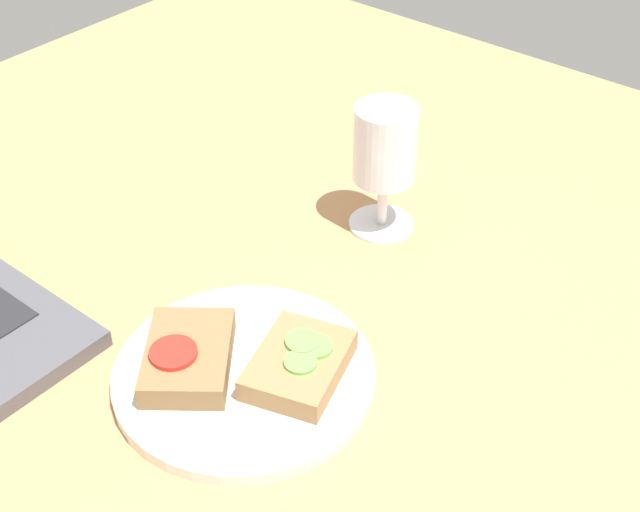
{
  "coord_description": "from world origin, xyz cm",
  "views": [
    {
      "loc": [
        -46.32,
        -44.55,
        61.94
      ],
      "look_at": [
        7.06,
        -0.82,
        8.0
      ],
      "focal_mm": 50.0,
      "sensor_mm": 36.0,
      "label": 1
    }
  ],
  "objects_px": {
    "plate": "(244,375)",
    "sandwich_with_cucumber": "(299,364)",
    "wine_glass": "(385,151)",
    "sandwich_with_tomato": "(188,357)"
  },
  "relations": [
    {
      "from": "sandwich_with_cucumber",
      "to": "sandwich_with_tomato",
      "type": "distance_m",
      "value": 0.1
    },
    {
      "from": "plate",
      "to": "sandwich_with_cucumber",
      "type": "distance_m",
      "value": 0.05
    },
    {
      "from": "plate",
      "to": "sandwich_with_cucumber",
      "type": "relative_size",
      "value": 1.99
    },
    {
      "from": "sandwich_with_tomato",
      "to": "wine_glass",
      "type": "bearing_deg",
      "value": 0.85
    },
    {
      "from": "plate",
      "to": "sandwich_with_tomato",
      "type": "distance_m",
      "value": 0.05
    },
    {
      "from": "plate",
      "to": "sandwich_with_cucumber",
      "type": "height_order",
      "value": "sandwich_with_cucumber"
    },
    {
      "from": "sandwich_with_cucumber",
      "to": "sandwich_with_tomato",
      "type": "relative_size",
      "value": 0.91
    },
    {
      "from": "plate",
      "to": "wine_glass",
      "type": "xyz_separation_m",
      "value": [
        0.27,
        0.05,
        0.09
      ]
    },
    {
      "from": "sandwich_with_cucumber",
      "to": "wine_glass",
      "type": "relative_size",
      "value": 0.81
    },
    {
      "from": "sandwich_with_cucumber",
      "to": "sandwich_with_tomato",
      "type": "bearing_deg",
      "value": 124.48
    }
  ]
}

